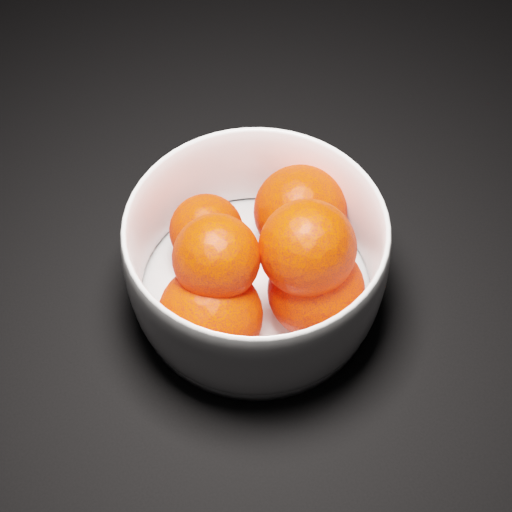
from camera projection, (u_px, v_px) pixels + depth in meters
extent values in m
cylinder|color=white|center=(256.00, 291.00, 0.67)|extent=(0.22, 0.22, 0.01)
sphere|color=#FF2000|center=(300.00, 211.00, 0.67)|extent=(0.09, 0.09, 0.09)
sphere|color=#FF2000|center=(206.00, 231.00, 0.65)|extent=(0.07, 0.07, 0.07)
sphere|color=#FF2000|center=(210.00, 315.00, 0.60)|extent=(0.09, 0.09, 0.09)
sphere|color=#FF2000|center=(316.00, 290.00, 0.61)|extent=(0.08, 0.08, 0.08)
sphere|color=#FF2000|center=(216.00, 258.00, 0.58)|extent=(0.07, 0.07, 0.07)
sphere|color=#FF2000|center=(307.00, 248.00, 0.58)|extent=(0.08, 0.08, 0.08)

